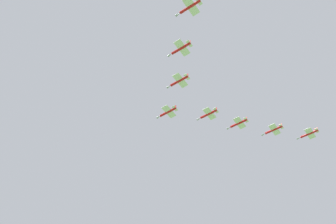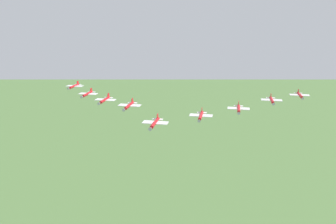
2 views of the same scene
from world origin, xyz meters
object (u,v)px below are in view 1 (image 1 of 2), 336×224
at_px(jet_lead, 168,112).
at_px(jet_port_outer, 181,49).
at_px(jet_port_inner, 179,81).
at_px(jet_center_rear, 189,7).
at_px(jet_starboard_inner, 208,114).
at_px(jet_tail_end, 309,134).
at_px(jet_port_trail, 273,130).
at_px(jet_starboard_outer, 238,123).

xyz_separation_m(jet_lead, jet_port_outer, (-36.00, 8.48, -0.49)).
height_order(jet_port_inner, jet_center_rear, jet_center_rear).
height_order(jet_lead, jet_center_rear, jet_center_rear).
bearing_deg(jet_starboard_inner, jet_tail_end, -42.29).
relative_size(jet_port_inner, jet_tail_end, 1.00).
xyz_separation_m(jet_port_trail, jet_tail_end, (-4.19, -19.03, 0.41)).
bearing_deg(jet_port_outer, jet_lead, 43.08).
distance_m(jet_port_inner, jet_center_rear, 35.40).
relative_size(jet_starboard_inner, jet_tail_end, 1.00).
distance_m(jet_port_outer, jet_port_trail, 68.80).
bearing_deg(jet_port_inner, jet_port_trail, -22.89).
bearing_deg(jet_starboard_outer, jet_port_outer, -180.00).
distance_m(jet_starboard_inner, jet_port_outer, 41.72).
height_order(jet_starboard_outer, jet_port_trail, jet_starboard_outer).
distance_m(jet_port_inner, jet_port_trail, 58.66).
height_order(jet_starboard_outer, jet_center_rear, jet_starboard_outer).
distance_m(jet_lead, jet_port_inner, 20.60).
xyz_separation_m(jet_starboard_outer, jet_center_rear, (-48.32, 48.97, -0.12)).
bearing_deg(jet_lead, jet_starboard_outer, -43.08).
bearing_deg(jet_lead, jet_port_inner, -131.06).
xyz_separation_m(jet_starboard_inner, jet_port_trail, (-4.01, -35.14, -1.62)).
distance_m(jet_port_outer, jet_starboard_outer, 54.04).
relative_size(jet_center_rear, jet_port_trail, 1.00).
xyz_separation_m(jet_lead, jet_center_rear, (-54.37, 12.47, 0.37)).
relative_size(jet_port_inner, jet_starboard_inner, 1.00).
bearing_deg(jet_starboard_outer, jet_port_inner, 166.47).
relative_size(jet_lead, jet_starboard_outer, 1.00).
bearing_deg(jet_port_inner, jet_center_rear, -139.82).
height_order(jet_port_outer, jet_center_rear, jet_center_rear).
distance_m(jet_starboard_outer, jet_center_rear, 68.80).
bearing_deg(jet_port_outer, jet_port_inner, 35.84).
bearing_deg(jet_center_rear, jet_tail_end, -8.45).
bearing_deg(jet_tail_end, jet_port_inner, 151.38).
bearing_deg(jet_port_trail, jet_port_inner, 157.11).
relative_size(jet_center_rear, jet_tail_end, 1.00).
xyz_separation_m(jet_port_inner, jet_port_outer, (-15.61, 5.83, 0.75)).
bearing_deg(jet_tail_end, jet_lead, 135.90).
bearing_deg(jet_starboard_inner, jet_starboard_outer, -35.84).
xyz_separation_m(jet_lead, jet_tail_end, (-13.62, -74.00, 0.04)).
xyz_separation_m(jet_port_inner, jet_port_trail, (10.97, -57.62, 0.87)).
bearing_deg(jet_lead, jet_tail_end, -44.10).
xyz_separation_m(jet_starboard_inner, jet_port_outer, (-30.59, 28.32, -1.74)).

